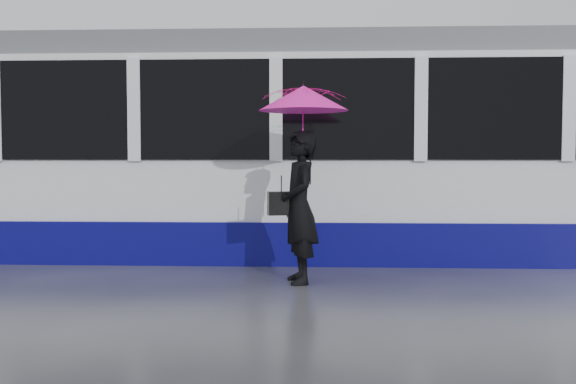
{
  "coord_description": "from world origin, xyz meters",
  "views": [
    {
      "loc": [
        0.48,
        -7.67,
        1.52
      ],
      "look_at": [
        0.11,
        0.29,
        1.1
      ],
      "focal_mm": 40.0,
      "sensor_mm": 36.0,
      "label": 1
    }
  ],
  "objects": [
    {
      "name": "umbrella",
      "position": [
        0.31,
        0.09,
        2.03
      ],
      "size": [
        1.33,
        1.33,
        1.25
      ],
      "rotation": [
        0.0,
        0.0,
        0.25
      ],
      "color": "#DC125B",
      "rests_on": "ground"
    },
    {
      "name": "tram",
      "position": [
        2.4,
        2.5,
        1.64
      ],
      "size": [
        26.0,
        2.56,
        3.35
      ],
      "color": "white",
      "rests_on": "ground"
    },
    {
      "name": "ground",
      "position": [
        0.0,
        0.0,
        0.0
      ],
      "size": [
        90.0,
        90.0,
        0.0
      ],
      "primitive_type": "plane",
      "color": "#2B2C31",
      "rests_on": "ground"
    },
    {
      "name": "handbag",
      "position": [
        0.04,
        0.11,
        0.97
      ],
      "size": [
        0.36,
        0.22,
        0.47
      ],
      "rotation": [
        0.0,
        0.0,
        0.25
      ],
      "color": "black",
      "rests_on": "ground"
    },
    {
      "name": "rails",
      "position": [
        0.0,
        2.5,
        0.01
      ],
      "size": [
        34.0,
        1.51,
        0.02
      ],
      "color": "#3F3D38",
      "rests_on": "ground"
    },
    {
      "name": "woman",
      "position": [
        0.26,
        0.09,
        0.93
      ],
      "size": [
        0.6,
        0.77,
        1.85
      ],
      "primitive_type": "imported",
      "rotation": [
        0.0,
        0.0,
        -1.32
      ],
      "color": "black",
      "rests_on": "ground"
    }
  ]
}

